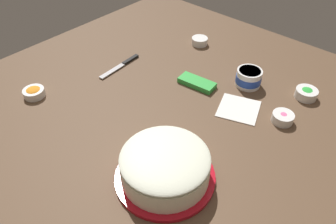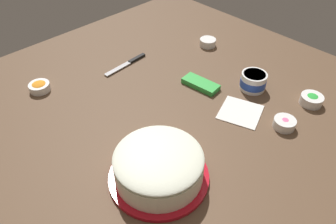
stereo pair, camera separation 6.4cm
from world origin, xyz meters
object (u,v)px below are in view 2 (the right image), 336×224
Objects in this scene: frosted_cake at (159,167)px; paper_napkin at (240,112)px; sprinkle_bowl_pink at (284,123)px; sprinkle_bowl_orange at (39,87)px; frosting_tub at (253,81)px; spreading_knife at (129,63)px; sprinkle_bowl_green at (312,99)px; sprinkle_bowl_rainbow at (208,42)px; candy_box_lower at (201,84)px.

frosted_cake reaches higher than paper_napkin.
paper_napkin is at bearing 17.09° from sprinkle_bowl_pink.
frosting_tub is at bearing -133.26° from sprinkle_bowl_orange.
sprinkle_bowl_green is (-0.72, -0.33, 0.02)m from spreading_knife.
sprinkle_bowl_green reaches higher than sprinkle_bowl_orange.
frosted_cake is 0.51m from sprinkle_bowl_pink.
spreading_knife is at bearing 10.83° from sprinkle_bowl_pink.
sprinkle_bowl_pink reaches higher than spreading_knife.
paper_napkin is (0.16, 0.24, -0.02)m from sprinkle_bowl_green.
frosting_tub reaches higher than sprinkle_bowl_orange.
sprinkle_bowl_pink is 0.16m from paper_napkin.
sprinkle_bowl_green is at bearing -138.64° from sprinkle_bowl_orange.
spreading_knife is 2.73× the size of sprinkle_bowl_green.
sprinkle_bowl_orange is 1.07× the size of sprinkle_bowl_rainbow.
sprinkle_bowl_green is 0.58× the size of paper_napkin.
frosting_tub is 0.71× the size of paper_napkin.
frosted_cake is 3.59× the size of sprinkle_bowl_green.
frosted_cake is at bearing -175.93° from sprinkle_bowl_orange.
paper_napkin is (-0.56, -0.09, -0.00)m from spreading_knife.
sprinkle_bowl_orange is at bearing 41.36° from sprinkle_bowl_green.
paper_napkin is at bearing -144.01° from sprinkle_bowl_orange.
frosting_tub is at bearing 159.38° from sprinkle_bowl_rainbow.
frosting_tub is (0.07, -0.59, -0.02)m from frosted_cake.
frosted_cake is 3.92× the size of sprinkle_bowl_pink.
frosted_cake is at bearing 91.13° from paper_napkin.
spreading_knife is 0.36m from candy_box_lower.
sprinkle_bowl_rainbow is (0.43, -0.73, -0.03)m from frosted_cake.
paper_napkin is (-0.66, -0.48, -0.02)m from sprinkle_bowl_orange.
sprinkle_bowl_pink is at bearing -147.13° from sprinkle_bowl_orange.
sprinkle_bowl_orange is (0.67, 0.05, -0.03)m from frosted_cake.
spreading_knife is 0.40m from sprinkle_bowl_orange.
sprinkle_bowl_green is (-0.58, 0.05, 0.00)m from sprinkle_bowl_rainbow.
sprinkle_bowl_rainbow is 0.58m from sprinkle_bowl_green.
sprinkle_bowl_orange is (0.82, 0.53, -0.00)m from sprinkle_bowl_pink.
sprinkle_bowl_rainbow is at bearing -20.62° from frosting_tub.
sprinkle_bowl_pink is at bearing 178.31° from candy_box_lower.
frosting_tub is 0.45× the size of spreading_knife.
spreading_knife is 1.58× the size of paper_napkin.
spreading_knife is 0.57m from paper_napkin.
spreading_knife is 2.99× the size of sprinkle_bowl_rainbow.
candy_box_lower is at bearing 4.85° from sprinkle_bowl_pink.
sprinkle_bowl_green is (-0.22, -0.08, -0.02)m from frosting_tub.
sprinkle_bowl_orange is at bearing 75.71° from spreading_knife.
frosted_cake is at bearing 96.51° from frosting_tub.
sprinkle_bowl_green reaches higher than spreading_knife.
frosted_cake is 0.69m from sprinkle_bowl_green.
sprinkle_bowl_rainbow reaches higher than paper_napkin.
sprinkle_bowl_orange reaches higher than sprinkle_bowl_pink.
candy_box_lower is at bearing -63.25° from frosted_cake.
sprinkle_bowl_rainbow is (0.36, -0.14, -0.02)m from frosting_tub.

